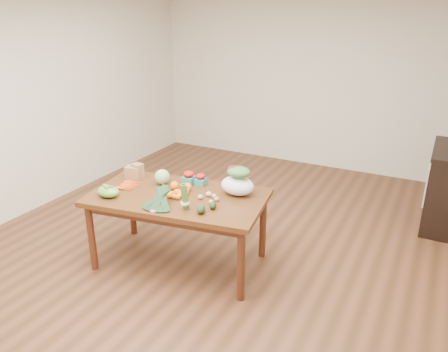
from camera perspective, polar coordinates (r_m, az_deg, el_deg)
The scene contains 24 objects.
floor at distance 4.89m, azimuth -1.00°, elevation -8.70°, with size 6.00×6.00×0.00m, color brown.
room_walls at distance 4.37m, azimuth -1.11°, elevation 6.79°, with size 5.02×6.02×2.70m.
dining_table at distance 4.39m, azimuth -5.86°, elevation -6.95°, with size 1.68×0.93×0.75m, color #563214.
dish_towel at distance 5.46m, azimuth 24.92°, elevation -1.08°, with size 0.02×0.28×0.45m, color white.
paper_bag at distance 4.68m, azimuth -11.71°, elevation 0.64°, with size 0.22×0.18×0.16m, color olive, non-canonical shape.
cabbage at distance 4.48m, azimuth -8.07°, elevation -0.12°, with size 0.15×0.15×0.15m, color #A2D67B.
strawberry_basket_a at distance 4.47m, azimuth -4.62°, elevation -0.33°, with size 0.12×0.12×0.11m, color red, non-canonical shape.
strawberry_basket_b at distance 4.43m, azimuth -3.06°, elevation -0.56°, with size 0.10×0.10×0.10m, color red, non-canonical shape.
orange_a at distance 4.34m, azimuth -6.50°, elevation -1.25°, with size 0.09×0.09×0.09m, color #FF5F0F.
orange_b at distance 4.29m, azimuth -4.80°, elevation -1.45°, with size 0.08×0.08×0.08m, color orange.
orange_c at distance 4.21m, azimuth -5.04°, elevation -2.01°, with size 0.07×0.07×0.07m, color orange.
mandarin_cluster at distance 4.17m, azimuth -6.18°, elevation -2.22°, with size 0.18×0.18×0.08m, color orange, non-canonical shape.
carrots at distance 4.49m, azimuth -12.12°, elevation -1.21°, with size 0.22×0.24×0.03m, color #F35914, non-canonical shape.
snap_pea_bag at distance 4.29m, azimuth -14.88°, elevation -1.98°, with size 0.22×0.17×0.10m, color #589A34.
kale_bunch at distance 3.95m, azimuth -8.66°, elevation -3.11°, with size 0.32×0.40×0.16m, color black, non-canonical shape.
asparagus_bundle at distance 3.87m, azimuth -5.13°, elevation -2.71°, with size 0.08×0.08×0.25m, color #4E823C, non-canonical shape.
potato_a at distance 4.11m, azimuth -3.12°, elevation -2.75°, with size 0.05×0.05×0.05m, color tan.
potato_b at distance 4.01m, azimuth -1.73°, elevation -3.40°, with size 0.05×0.04×0.04m, color tan.
potato_c at distance 4.13m, azimuth -1.31°, elevation -2.63°, with size 0.05×0.04×0.04m, color tan.
potato_d at distance 4.16m, azimuth -2.01°, elevation -2.38°, with size 0.06×0.05×0.05m, color #D9CB7D.
potato_e at distance 4.07m, azimuth -0.99°, elevation -3.02°, with size 0.05×0.04×0.04m, color tan.
avocado_a at distance 3.84m, azimuth -3.02°, elevation -4.34°, with size 0.08×0.11×0.08m, color black.
avocado_b at distance 3.92m, azimuth -1.46°, elevation -3.85°, with size 0.06×0.09×0.06m, color black.
salad_bag at distance 4.17m, azimuth 1.77°, elevation -0.80°, with size 0.33×0.25×0.25m, color white, non-canonical shape.
Camera 1 is at (2.02, -3.72, 2.45)m, focal length 35.00 mm.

